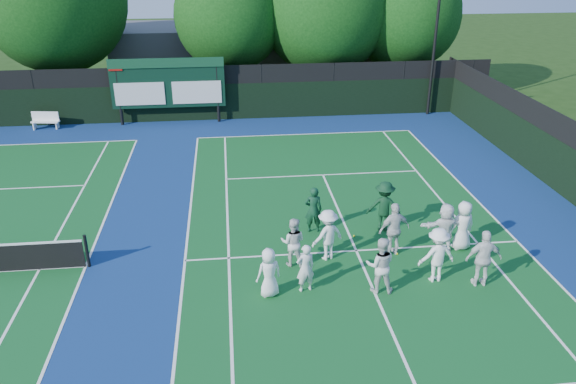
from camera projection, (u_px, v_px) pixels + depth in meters
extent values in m
plane|color=#1A360E|center=(363.00, 267.00, 17.26)|extent=(120.00, 120.00, 0.00)
cube|color=navy|center=(168.00, 262.00, 17.55)|extent=(34.00, 32.00, 0.01)
cube|color=#115421|center=(356.00, 251.00, 18.16)|extent=(10.97, 23.77, 0.00)
cube|color=white|center=(305.00, 134.00, 28.91)|extent=(10.97, 0.08, 0.00)
cube|color=white|center=(185.00, 261.00, 17.60)|extent=(0.08, 23.77, 0.00)
cube|color=white|center=(517.00, 241.00, 18.72)|extent=(0.08, 23.77, 0.00)
cube|color=white|center=(229.00, 258.00, 17.74)|extent=(0.08, 23.77, 0.00)
cube|color=white|center=(478.00, 243.00, 18.58)|extent=(0.08, 23.77, 0.00)
cube|color=white|center=(323.00, 175.00, 23.95)|extent=(8.23, 0.08, 0.00)
cube|color=white|center=(356.00, 251.00, 18.16)|extent=(0.08, 12.80, 0.00)
cube|color=white|center=(22.00, 144.00, 27.48)|extent=(10.97, 0.08, 0.00)
cube|color=white|center=(86.00, 266.00, 17.29)|extent=(0.08, 23.77, 0.00)
cube|color=white|center=(40.00, 269.00, 17.15)|extent=(0.08, 23.77, 0.00)
cube|color=black|center=(189.00, 103.00, 30.71)|extent=(34.00, 0.08, 2.00)
cube|color=black|center=(187.00, 76.00, 30.09)|extent=(34.00, 0.05, 1.00)
cylinder|color=black|center=(119.00, 93.00, 29.67)|extent=(0.16, 0.16, 3.50)
cylinder|color=black|center=(218.00, 90.00, 30.20)|extent=(0.16, 0.16, 3.50)
cube|color=black|center=(168.00, 83.00, 29.75)|extent=(6.00, 0.15, 2.60)
cube|color=#124025|center=(166.00, 63.00, 29.20)|extent=(6.00, 0.05, 0.50)
cube|color=silver|center=(140.00, 94.00, 29.71)|extent=(2.60, 0.04, 1.20)
cube|color=silver|center=(197.00, 92.00, 30.02)|extent=(2.60, 0.04, 1.20)
cube|color=#9B120C|center=(115.00, 66.00, 28.98)|extent=(0.70, 0.04, 0.50)
cube|color=#545459|center=(253.00, 55.00, 37.94)|extent=(18.00, 6.00, 4.00)
cylinder|color=black|center=(437.00, 24.00, 30.16)|extent=(0.16, 0.16, 10.00)
cylinder|color=black|center=(87.00, 251.00, 17.08)|extent=(0.10, 0.10, 1.10)
cube|color=white|center=(45.00, 122.00, 29.56)|extent=(1.49, 0.61, 0.06)
cube|color=white|center=(45.00, 116.00, 29.58)|extent=(1.44, 0.28, 0.48)
cube|color=white|center=(35.00, 126.00, 29.58)|extent=(0.11, 0.34, 0.39)
cube|color=white|center=(57.00, 125.00, 29.70)|extent=(0.11, 0.34, 0.39)
cylinder|color=black|center=(67.00, 81.00, 32.91)|extent=(0.44, 0.44, 3.11)
sphere|color=#0D390E|center=(54.00, 0.00, 31.02)|extent=(8.02, 8.02, 8.02)
sphere|color=#0D390E|center=(68.00, 14.00, 31.69)|extent=(5.61, 5.61, 5.61)
cylinder|color=black|center=(232.00, 80.00, 33.97)|extent=(0.44, 0.44, 2.74)
sphere|color=#0D390E|center=(229.00, 16.00, 32.42)|extent=(6.36, 6.36, 6.36)
sphere|color=#0D390E|center=(240.00, 26.00, 33.01)|extent=(4.45, 4.45, 4.45)
cylinder|color=black|center=(323.00, 79.00, 34.58)|extent=(0.44, 0.44, 2.56)
sphere|color=#0D390E|center=(325.00, 9.00, 32.87)|extent=(7.65, 7.65, 7.65)
sphere|color=#0D390E|center=(334.00, 22.00, 33.52)|extent=(5.35, 5.35, 5.35)
cylinder|color=black|center=(400.00, 77.00, 35.07)|extent=(0.44, 0.44, 2.60)
sphere|color=#0D390E|center=(405.00, 14.00, 33.51)|extent=(6.62, 6.62, 6.62)
sphere|color=#0D390E|center=(413.00, 25.00, 34.11)|extent=(4.63, 4.63, 4.63)
sphere|color=yellow|center=(397.00, 254.00, 17.94)|extent=(0.07, 0.07, 0.07)
sphere|color=yellow|center=(303.00, 269.00, 17.10)|extent=(0.07, 0.07, 0.07)
sphere|color=yellow|center=(354.00, 236.00, 19.01)|extent=(0.07, 0.07, 0.07)
sphere|color=yellow|center=(433.00, 254.00, 17.93)|extent=(0.07, 0.07, 0.07)
imported|color=white|center=(269.00, 273.00, 15.64)|extent=(0.84, 0.69, 1.48)
imported|color=silver|center=(305.00, 268.00, 15.84)|extent=(0.62, 0.48, 1.50)
imported|color=silver|center=(380.00, 265.00, 15.78)|extent=(0.93, 0.78, 1.71)
imported|color=white|center=(437.00, 255.00, 16.28)|extent=(1.17, 0.75, 1.71)
imported|color=silver|center=(484.00, 259.00, 16.04)|extent=(1.06, 0.49, 1.77)
imported|color=silver|center=(293.00, 242.00, 17.09)|extent=(0.89, 0.77, 1.59)
imported|color=white|center=(328.00, 235.00, 17.41)|extent=(1.24, 1.01, 1.68)
imported|color=silver|center=(394.00, 229.00, 17.63)|extent=(1.12, 0.67, 1.79)
imported|color=white|center=(445.00, 228.00, 17.87)|extent=(1.57, 0.57, 1.67)
imported|color=white|center=(463.00, 226.00, 18.00)|extent=(0.91, 0.69, 1.66)
imported|color=#0F3822|center=(313.00, 210.00, 19.05)|extent=(0.62, 0.42, 1.66)
imported|color=#0D331B|center=(384.00, 206.00, 19.12)|extent=(1.29, 0.92, 1.80)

